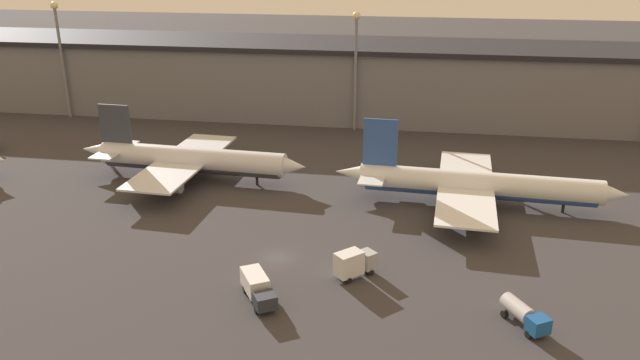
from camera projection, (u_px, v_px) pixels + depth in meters
name	position (u px, v px, depth m)	size (l,w,h in m)	color
ground	(277.00, 258.00, 88.20)	(600.00, 600.00, 0.00)	#383538
terminal_building	(345.00, 79.00, 156.58)	(221.34, 25.40, 18.44)	slate
airplane_1	(190.00, 160.00, 115.67)	(44.43, 32.55, 13.59)	silver
airplane_2	(475.00, 185.00, 104.36)	(48.09, 34.82, 14.14)	white
service_vehicle_0	(524.00, 314.00, 72.04)	(5.29, 6.82, 2.68)	#195199
service_vehicle_1	(258.00, 287.00, 77.38)	(6.29, 8.10, 3.04)	#282D38
service_vehicle_2	(354.00, 263.00, 82.41)	(5.74, 5.69, 3.89)	#9EA3A8
lamp_post_0	(60.00, 46.00, 152.17)	(1.80, 1.80, 28.29)	slate
lamp_post_1	(356.00, 57.00, 141.55)	(1.80, 1.80, 27.21)	slate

